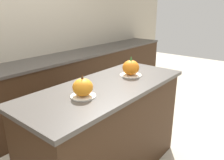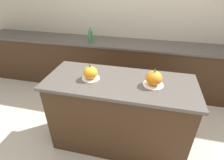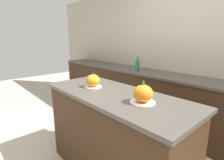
# 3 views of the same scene
# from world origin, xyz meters

# --- Properties ---
(wall_back) EXTENTS (8.00, 0.06, 2.50)m
(wall_back) POSITION_xyz_m (0.00, 1.71, 1.25)
(wall_back) COLOR #B2A893
(wall_back) RESTS_ON ground_plane
(kitchen_island) EXTENTS (1.66, 0.68, 0.96)m
(kitchen_island) POSITION_xyz_m (0.00, 0.00, 0.48)
(kitchen_island) COLOR #382314
(kitchen_island) RESTS_ON ground_plane
(back_counter) EXTENTS (6.00, 0.60, 0.92)m
(back_counter) POSITION_xyz_m (0.00, 1.38, 0.46)
(back_counter) COLOR #382314
(back_counter) RESTS_ON ground_plane
(pumpkin_cake_left) EXTENTS (0.20, 0.20, 0.19)m
(pumpkin_cake_left) POSITION_xyz_m (-0.32, -0.02, 1.03)
(pumpkin_cake_left) COLOR silver
(pumpkin_cake_left) RESTS_ON kitchen_island
(pumpkin_cake_right) EXTENTS (0.22, 0.22, 0.20)m
(pumpkin_cake_right) POSITION_xyz_m (0.36, 0.00, 1.03)
(pumpkin_cake_right) COLOR silver
(pumpkin_cake_right) RESTS_ON kitchen_island
(bottle_tall) EXTENTS (0.08, 0.08, 0.28)m
(bottle_tall) POSITION_xyz_m (-0.77, 1.26, 1.06)
(bottle_tall) COLOR #2D6B38
(bottle_tall) RESTS_ON back_counter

